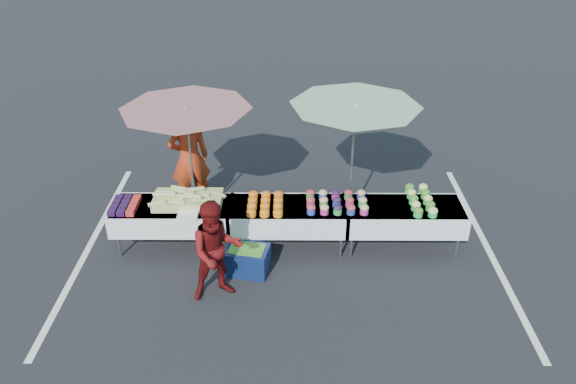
{
  "coord_description": "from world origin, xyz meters",
  "views": [
    {
      "loc": [
        0.04,
        -7.38,
        5.31
      ],
      "look_at": [
        0.0,
        0.0,
        1.0
      ],
      "focal_mm": 35.0,
      "sensor_mm": 36.0,
      "label": 1
    }
  ],
  "objects_px": {
    "table_left": "(173,215)",
    "umbrella_right": "(355,115)",
    "customer": "(216,251)",
    "storage_bin": "(247,259)",
    "vendor": "(189,158)",
    "table_center": "(288,215)",
    "table_right": "(403,215)",
    "umbrella_left": "(187,119)"
  },
  "relations": [
    {
      "from": "table_right",
      "to": "customer",
      "type": "bearing_deg",
      "value": -156.8
    },
    {
      "from": "table_center",
      "to": "umbrella_left",
      "type": "height_order",
      "value": "umbrella_left"
    },
    {
      "from": "table_right",
      "to": "umbrella_left",
      "type": "bearing_deg",
      "value": 168.41
    },
    {
      "from": "table_left",
      "to": "vendor",
      "type": "relative_size",
      "value": 0.97
    },
    {
      "from": "table_right",
      "to": "umbrella_left",
      "type": "xyz_separation_m",
      "value": [
        -3.37,
        0.69,
        1.33
      ]
    },
    {
      "from": "vendor",
      "to": "customer",
      "type": "height_order",
      "value": "vendor"
    },
    {
      "from": "vendor",
      "to": "customer",
      "type": "relative_size",
      "value": 1.26
    },
    {
      "from": "table_right",
      "to": "storage_bin",
      "type": "height_order",
      "value": "table_right"
    },
    {
      "from": "table_left",
      "to": "customer",
      "type": "distance_m",
      "value": 1.46
    },
    {
      "from": "table_center",
      "to": "umbrella_left",
      "type": "xyz_separation_m",
      "value": [
        -1.57,
        0.69,
        1.33
      ]
    },
    {
      "from": "table_center",
      "to": "storage_bin",
      "type": "xyz_separation_m",
      "value": [
        -0.6,
        -0.65,
        -0.37
      ]
    },
    {
      "from": "umbrella_right",
      "to": "storage_bin",
      "type": "bearing_deg",
      "value": -138.63
    },
    {
      "from": "customer",
      "to": "umbrella_left",
      "type": "relative_size",
      "value": 0.72
    },
    {
      "from": "table_right",
      "to": "customer",
      "type": "relative_size",
      "value": 1.22
    },
    {
      "from": "customer",
      "to": "storage_bin",
      "type": "distance_m",
      "value": 0.85
    },
    {
      "from": "vendor",
      "to": "customer",
      "type": "distance_m",
      "value": 2.52
    },
    {
      "from": "table_right",
      "to": "vendor",
      "type": "xyz_separation_m",
      "value": [
        -3.5,
        1.22,
        0.37
      ]
    },
    {
      "from": "table_left",
      "to": "table_right",
      "type": "bearing_deg",
      "value": 0.0
    },
    {
      "from": "customer",
      "to": "storage_bin",
      "type": "height_order",
      "value": "customer"
    },
    {
      "from": "table_right",
      "to": "storage_bin",
      "type": "bearing_deg",
      "value": -164.87
    },
    {
      "from": "table_center",
      "to": "customer",
      "type": "relative_size",
      "value": 1.22
    },
    {
      "from": "customer",
      "to": "table_right",
      "type": "bearing_deg",
      "value": 4.72
    },
    {
      "from": "table_left",
      "to": "umbrella_right",
      "type": "distance_m",
      "value": 3.24
    },
    {
      "from": "table_left",
      "to": "vendor",
      "type": "xyz_separation_m",
      "value": [
        0.1,
        1.22,
        0.37
      ]
    },
    {
      "from": "customer",
      "to": "storage_bin",
      "type": "relative_size",
      "value": 2.15
    },
    {
      "from": "umbrella_left",
      "to": "storage_bin",
      "type": "xyz_separation_m",
      "value": [
        0.97,
        -1.34,
        -1.7
      ]
    },
    {
      "from": "table_left",
      "to": "table_right",
      "type": "distance_m",
      "value": 3.6
    },
    {
      "from": "table_right",
      "to": "customer",
      "type": "xyz_separation_m",
      "value": [
        -2.77,
        -1.19,
        0.18
      ]
    },
    {
      "from": "table_left",
      "to": "customer",
      "type": "bearing_deg",
      "value": -55.01
    },
    {
      "from": "table_center",
      "to": "vendor",
      "type": "xyz_separation_m",
      "value": [
        -1.7,
        1.22,
        0.37
      ]
    },
    {
      "from": "umbrella_left",
      "to": "storage_bin",
      "type": "distance_m",
      "value": 2.37
    },
    {
      "from": "customer",
      "to": "umbrella_right",
      "type": "bearing_deg",
      "value": 26.17
    },
    {
      "from": "table_left",
      "to": "storage_bin",
      "type": "height_order",
      "value": "table_left"
    },
    {
      "from": "vendor",
      "to": "storage_bin",
      "type": "xyz_separation_m",
      "value": [
        1.1,
        -1.87,
        -0.75
      ]
    },
    {
      "from": "table_left",
      "to": "customer",
      "type": "relative_size",
      "value": 1.22
    },
    {
      "from": "vendor",
      "to": "customer",
      "type": "xyz_separation_m",
      "value": [
        0.73,
        -2.41,
        -0.2
      ]
    },
    {
      "from": "table_right",
      "to": "vendor",
      "type": "height_order",
      "value": "vendor"
    },
    {
      "from": "storage_bin",
      "to": "umbrella_right",
      "type": "bearing_deg",
      "value": 52.72
    },
    {
      "from": "customer",
      "to": "storage_bin",
      "type": "xyz_separation_m",
      "value": [
        0.37,
        0.54,
        -0.55
      ]
    },
    {
      "from": "storage_bin",
      "to": "vendor",
      "type": "bearing_deg",
      "value": 131.75
    },
    {
      "from": "table_left",
      "to": "table_center",
      "type": "height_order",
      "value": "same"
    },
    {
      "from": "table_center",
      "to": "table_right",
      "type": "distance_m",
      "value": 1.8
    }
  ]
}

